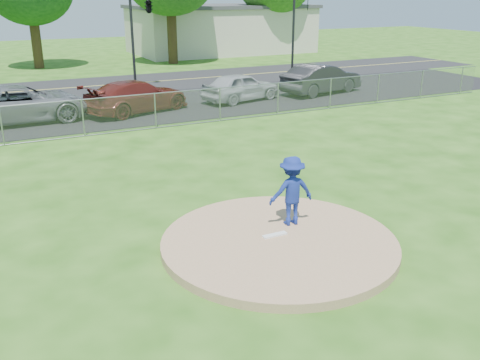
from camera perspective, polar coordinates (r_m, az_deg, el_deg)
The scene contains 14 objects.
ground at distance 21.05m, azimuth -9.81°, elevation 3.97°, with size 120.00×120.00×0.00m, color #245312.
pitchers_mound at distance 12.36m, azimuth 4.18°, elevation -6.73°, with size 5.40×5.40×0.20m, color #A37B59.
pitching_rubber at distance 12.46m, azimuth 3.73°, elevation -5.87°, with size 0.60×0.15×0.04m, color white.
chain_link_fence at distance 22.75m, azimuth -11.43°, elevation 6.97°, with size 40.00×0.06×1.50m, color gray.
parking_lot at distance 27.18m, azimuth -13.93°, elevation 7.21°, with size 50.00×8.00×0.01m, color black.
street at distance 34.42m, azimuth -16.86°, elevation 9.46°, with size 60.00×7.00×0.01m, color black.
commercial_building at distance 52.33m, azimuth -2.05°, elevation 15.84°, with size 16.40×9.40×4.30m.
traffic_signal_center at distance 32.95m, azimuth -9.91°, elevation 17.65°, with size 1.42×2.48×5.60m.
traffic_signal_right at distance 37.35m, azimuth 6.05°, elevation 16.10°, with size 1.28×0.20×5.60m.
pitcher at distance 12.81m, azimuth 5.51°, elevation -1.16°, with size 1.10×0.63×1.70m, color navy.
parked_car_gray at distance 25.78m, azimuth -22.27°, elevation 7.55°, with size 2.72×5.89×1.64m, color slate.
parked_car_darkred at distance 26.36m, azimuth -10.93°, elevation 8.76°, with size 2.14×5.27×1.53m, color #5D1C17.
parked_car_pearl at distance 28.62m, azimuth 0.08°, elevation 9.91°, with size 1.76×4.38×1.49m, color #B1B4B6.
parked_car_charcoal at distance 31.16m, azimuth 8.68°, elevation 10.64°, with size 1.75×5.02×1.66m, color #232326.
Camera 1 is at (-5.74, -9.48, 5.57)m, focal length 40.00 mm.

